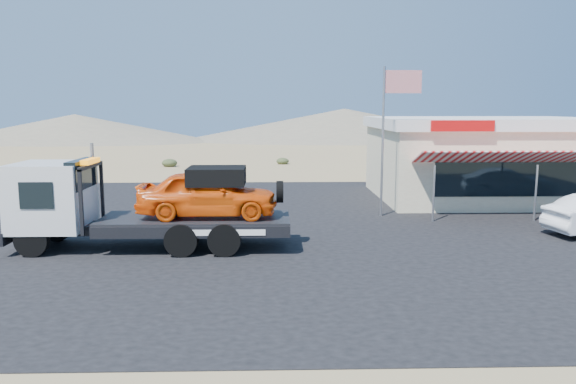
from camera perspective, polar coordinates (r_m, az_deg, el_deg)
name	(u,v)px	position (r m, az deg, el deg)	size (l,w,h in m)	color
ground	(265,243)	(18.50, -2.38, -5.23)	(120.00, 120.00, 0.00)	#9C8159
asphalt_lot	(318,224)	(21.49, 3.07, -3.25)	(32.00, 24.00, 0.02)	black
tow_truck	(145,201)	(18.11, -14.33, -0.87)	(8.47, 2.51, 2.83)	black
jerky_store	(483,158)	(28.92, 19.17, 3.32)	(10.40, 9.97, 3.90)	beige
flagpole	(389,124)	(22.95, 10.21, 6.84)	(1.55, 0.10, 6.00)	#99999E
distant_hills	(195,127)	(73.83, -9.46, 6.55)	(126.00, 48.00, 4.20)	#726B59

